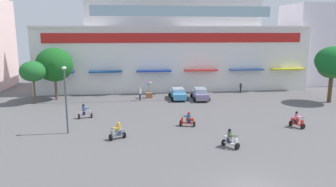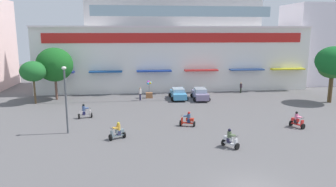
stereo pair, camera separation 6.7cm
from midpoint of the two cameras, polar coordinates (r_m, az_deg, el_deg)
ground_plane at (r=31.18m, az=6.12°, el=-5.71°), size 128.00×128.00×0.00m
colonial_building at (r=53.00m, az=0.47°, el=10.37°), size 41.05×17.79×19.08m
flank_building_right at (r=62.26m, az=26.27°, el=7.91°), size 13.66×8.30×13.49m
plaza_tree_0 at (r=44.34m, az=-19.76°, el=4.88°), size 4.76×4.35×6.91m
plaza_tree_1 at (r=45.33m, az=27.25°, el=4.11°), size 3.35×3.46×5.83m
plaza_tree_2 at (r=42.92m, az=-23.12°, el=3.66°), size 3.22×3.12×5.38m
plaza_tree_3 at (r=45.05m, az=27.59°, el=5.16°), size 4.47×4.81×7.18m
parked_car_0 at (r=42.68m, az=1.77°, el=-0.02°), size 2.38×4.33×1.49m
parked_car_1 at (r=42.57m, az=5.72°, el=-0.07°), size 2.44×4.43×1.55m
scooter_rider_0 at (r=30.67m, az=3.51°, el=-4.79°), size 1.57×1.02×1.45m
scooter_rider_1 at (r=25.60m, az=11.06°, el=-8.15°), size 1.27×1.43×1.52m
scooter_rider_2 at (r=32.58m, az=22.08°, el=-4.57°), size 1.11×1.51×1.55m
scooter_rider_3 at (r=34.50m, az=-14.77°, el=-3.29°), size 1.52×0.90×1.55m
scooter_rider_4 at (r=27.36m, az=-9.09°, el=-6.86°), size 1.48×1.11×1.48m
pedestrian_0 at (r=42.07m, az=-5.09°, el=0.09°), size 0.47×0.47×1.71m
pedestrian_1 at (r=48.17m, az=12.87°, el=1.17°), size 0.46×0.46×1.60m
streetlamp_near at (r=29.21m, az=-17.95°, el=-0.14°), size 0.40×0.40×6.02m
balloon_vendor_cart at (r=43.46m, az=-3.47°, el=0.50°), size 0.90×0.74×2.41m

